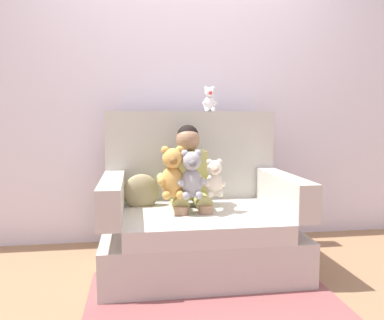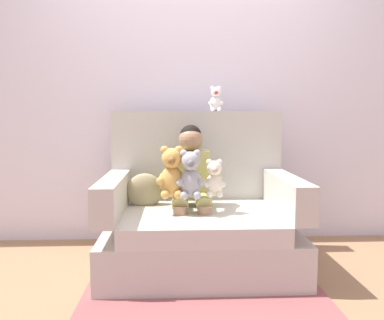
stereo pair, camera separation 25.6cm
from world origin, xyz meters
name	(u,v)px [view 2 (the right image)]	position (x,y,z in m)	size (l,w,h in m)	color
ground_plane	(200,268)	(0.00, 0.00, 0.00)	(8.00, 8.00, 0.00)	#936D4C
back_wall	(195,87)	(0.00, 0.72, 1.30)	(6.00, 0.10, 2.60)	silver
armchair	(199,220)	(0.00, 0.06, 0.33)	(1.30, 0.96, 1.09)	#BCB7AD
seated_child	(191,178)	(-0.06, 0.08, 0.62)	(0.45, 0.39, 0.82)	tan
plush_grey	(190,176)	(-0.07, -0.12, 0.67)	(0.19, 0.15, 0.32)	#9E9EA3
plush_cream	(214,179)	(0.09, -0.08, 0.64)	(0.15, 0.12, 0.25)	silver
plush_honey	(172,174)	(-0.19, -0.09, 0.68)	(0.20, 0.16, 0.34)	gold
plush_white_on_backrest	(216,100)	(0.15, 0.40, 1.18)	(0.12, 0.09, 0.20)	white
throw_pillow	(145,191)	(-0.39, 0.18, 0.51)	(0.26, 0.12, 0.26)	#998C66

